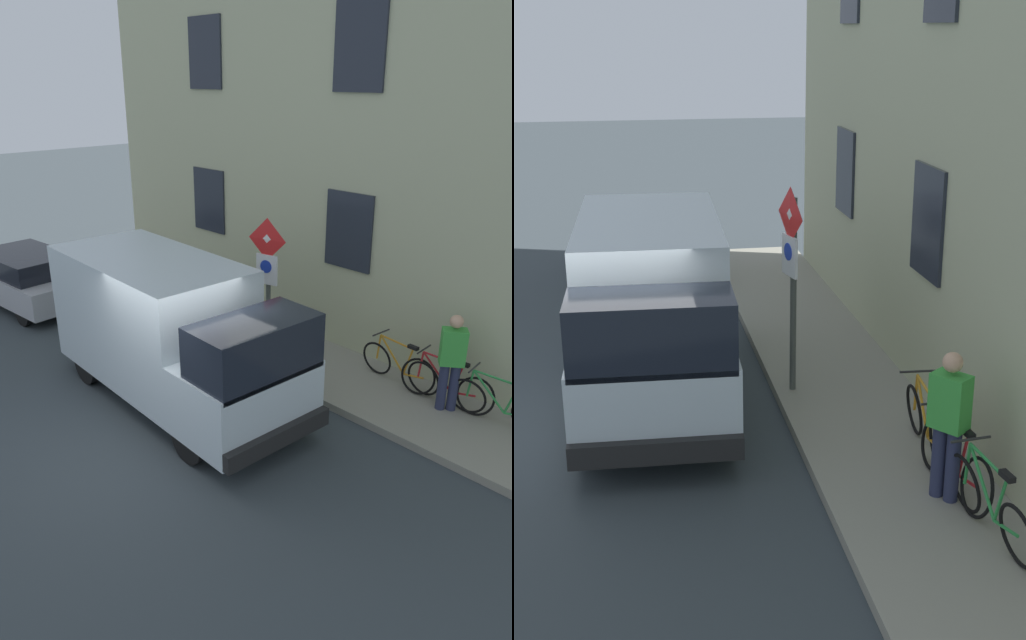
% 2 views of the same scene
% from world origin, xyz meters
% --- Properties ---
extents(ground_plane, '(80.00, 80.00, 0.00)m').
position_xyz_m(ground_plane, '(0.00, 0.00, 0.00)').
color(ground_plane, '#333B3F').
extents(sidewalk_slab, '(2.00, 17.57, 0.14)m').
position_xyz_m(sidewalk_slab, '(3.47, 0.00, 0.07)').
color(sidewalk_slab, gray).
rests_on(sidewalk_slab, ground_plane).
extents(building_facade, '(0.75, 15.57, 8.17)m').
position_xyz_m(building_facade, '(4.82, 0.00, 4.09)').
color(building_facade, '#B3B78E').
rests_on(building_facade, ground_plane).
extents(sign_post_stacked, '(0.20, 0.55, 2.81)m').
position_xyz_m(sign_post_stacked, '(2.68, 0.45, 2.03)').
color(sign_post_stacked, '#474C47').
rests_on(sign_post_stacked, sidewalk_slab).
extents(delivery_van, '(2.21, 5.41, 2.50)m').
position_xyz_m(delivery_van, '(0.77, 0.89, 1.33)').
color(delivery_van, silver).
rests_on(delivery_van, ground_plane).
extents(parked_hatchback, '(2.06, 4.12, 1.38)m').
position_xyz_m(parked_hatchback, '(0.92, 7.36, 0.73)').
color(parked_hatchback, '#AFAFB4').
rests_on(parked_hatchback, ground_plane).
extents(bicycle_green, '(0.46, 1.72, 0.89)m').
position_xyz_m(bicycle_green, '(3.92, -3.62, 0.51)').
color(bicycle_green, black).
rests_on(bicycle_green, sidewalk_slab).
extents(bicycle_red, '(0.46, 1.72, 0.89)m').
position_xyz_m(bicycle_red, '(3.92, -2.68, 0.51)').
color(bicycle_red, black).
rests_on(bicycle_red, sidewalk_slab).
extents(bicycle_orange, '(0.46, 1.71, 0.89)m').
position_xyz_m(bicycle_orange, '(3.92, -1.74, 0.51)').
color(bicycle_orange, black).
rests_on(bicycle_orange, sidewalk_slab).
extents(pedestrian, '(0.45, 0.48, 1.72)m').
position_xyz_m(pedestrian, '(3.76, -2.81, 1.07)').
color(pedestrian, '#262B47').
rests_on(pedestrian, sidewalk_slab).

